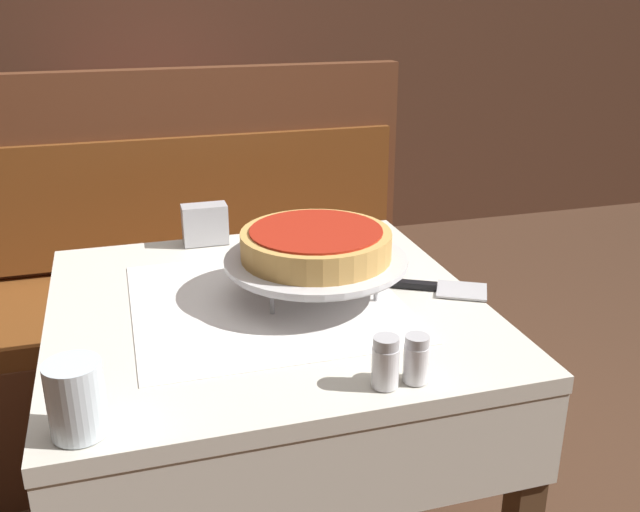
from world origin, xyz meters
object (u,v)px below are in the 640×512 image
pizza_pan_stand (315,261)px  pizza_server (415,285)px  water_glass_near (76,399)px  dining_table_rear (157,151)px  deep_dish_pizza (315,243)px  pepper_shaker (416,359)px  booth_bench (160,334)px  dining_table_front (268,356)px  condiment_caddy (145,109)px  napkin_holder (205,224)px  salt_shaker (386,362)px

pizza_pan_stand → pizza_server: (0.19, -0.02, -0.06)m
pizza_pan_stand → water_glass_near: size_ratio=3.31×
pizza_server → dining_table_rear: bearing=101.2°
deep_dish_pizza → pizza_server: (0.19, -0.02, -0.10)m
deep_dish_pizza → pepper_shaker: (0.06, -0.34, -0.07)m
dining_table_rear → booth_bench: size_ratio=0.46×
dining_table_front → booth_bench: 0.85m
pepper_shaker → condiment_caddy: (-0.26, 2.23, 0.02)m
water_glass_near → pepper_shaker: 0.48m
booth_bench → pizza_server: booth_bench is taller
booth_bench → napkin_holder: 0.64m
condiment_caddy → water_glass_near: bearing=-95.6°
pizza_server → napkin_holder: size_ratio=2.82×
dining_table_front → water_glass_near: bearing=-134.0°
booth_bench → water_glass_near: size_ratio=15.56×
dining_table_front → pizza_server: 0.32m
pepper_shaker → dining_table_front: bearing=114.6°
water_glass_near → condiment_caddy: 2.24m
deep_dish_pizza → pepper_shaker: 0.35m
dining_table_front → salt_shaker: (0.11, -0.34, 0.16)m
condiment_caddy → napkin_holder: bearing=-88.5°
napkin_holder → condiment_caddy: condiment_caddy is taller
dining_table_front → napkin_holder: bearing=100.4°
booth_bench → condiment_caddy: booth_bench is taller
napkin_holder → condiment_caddy: 1.55m
salt_shaker → condiment_caddy: bearing=95.4°
salt_shaker → condiment_caddy: size_ratio=0.44×
salt_shaker → dining_table_rear: bearing=94.8°
napkin_holder → deep_dish_pizza: bearing=-64.9°
condiment_caddy → booth_bench: bearing=-93.3°
dining_table_front → water_glass_near: size_ratio=7.58×
dining_table_rear → water_glass_near: bearing=-96.6°
booth_bench → salt_shaker: size_ratio=20.35×
dining_table_front → salt_shaker: bearing=-72.6°
condiment_caddy → pizza_pan_stand: bearing=-83.9°
pizza_pan_stand → water_glass_near: 0.54m
dining_table_front → dining_table_rear: 1.82m
pizza_server → napkin_holder: (-0.36, 0.37, 0.04)m
booth_bench → pizza_pan_stand: size_ratio=4.71×
water_glass_near → pepper_shaker: bearing=-0.4°
water_glass_near → salt_shaker: water_glass_near is taller
dining_table_rear → salt_shaker: size_ratio=9.37×
pizza_pan_stand → dining_table_rear: bearing=95.4°
deep_dish_pizza → water_glass_near: deep_dish_pizza is taller
water_glass_near → condiment_caddy: size_ratio=0.58×
condiment_caddy → pepper_shaker: bearing=-83.4°
dining_table_front → dining_table_rear: (-0.07, 1.82, 0.01)m
dining_table_rear → condiment_caddy: 0.18m
pepper_shaker → condiment_caddy: size_ratio=0.41×
deep_dish_pizza → condiment_caddy: size_ratio=1.56×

